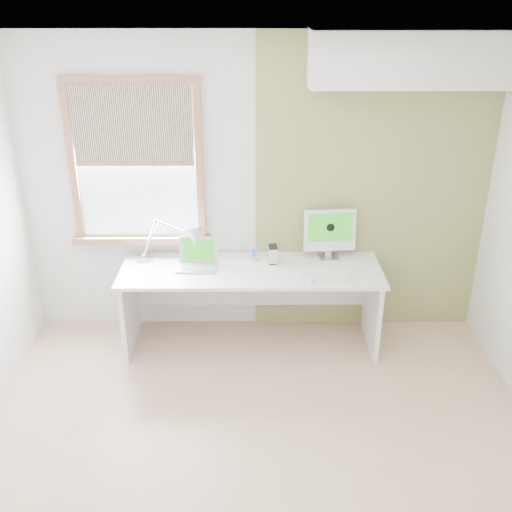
{
  "coord_description": "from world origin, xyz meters",
  "views": [
    {
      "loc": [
        -0.02,
        -3.08,
        2.89
      ],
      "look_at": [
        0.0,
        1.05,
        1.0
      ],
      "focal_mm": 41.35,
      "sensor_mm": 36.0,
      "label": 1
    }
  ],
  "objects_px": {
    "desk": "(251,286)",
    "desk_lamp": "(185,240)",
    "imac": "(330,231)",
    "laptop": "(198,260)",
    "external_drive": "(273,254)"
  },
  "relations": [
    {
      "from": "desk",
      "to": "desk_lamp",
      "type": "relative_size",
      "value": 3.37
    },
    {
      "from": "desk",
      "to": "desk_lamp",
      "type": "distance_m",
      "value": 0.7
    },
    {
      "from": "imac",
      "to": "desk",
      "type": "bearing_deg",
      "value": -165.84
    },
    {
      "from": "desk_lamp",
      "to": "desk",
      "type": "bearing_deg",
      "value": -10.73
    },
    {
      "from": "desk_lamp",
      "to": "imac",
      "type": "xyz_separation_m",
      "value": [
        1.24,
        0.06,
        0.05
      ]
    },
    {
      "from": "laptop",
      "to": "external_drive",
      "type": "bearing_deg",
      "value": 6.07
    },
    {
      "from": "desk",
      "to": "laptop",
      "type": "xyz_separation_m",
      "value": [
        -0.45,
        0.0,
        0.25
      ]
    },
    {
      "from": "imac",
      "to": "laptop",
      "type": "bearing_deg",
      "value": -171.51
    },
    {
      "from": "external_drive",
      "to": "desk",
      "type": "bearing_deg",
      "value": -159.32
    },
    {
      "from": "desk",
      "to": "desk_lamp",
      "type": "height_order",
      "value": "desk_lamp"
    },
    {
      "from": "desk",
      "to": "imac",
      "type": "bearing_deg",
      "value": 14.16
    },
    {
      "from": "desk_lamp",
      "to": "imac",
      "type": "relative_size",
      "value": 1.45
    },
    {
      "from": "laptop",
      "to": "external_drive",
      "type": "distance_m",
      "value": 0.64
    },
    {
      "from": "desk",
      "to": "desk_lamp",
      "type": "xyz_separation_m",
      "value": [
        -0.57,
        0.11,
        0.39
      ]
    },
    {
      "from": "external_drive",
      "to": "desk_lamp",
      "type": "bearing_deg",
      "value": 177.2
    }
  ]
}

